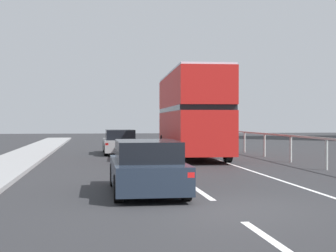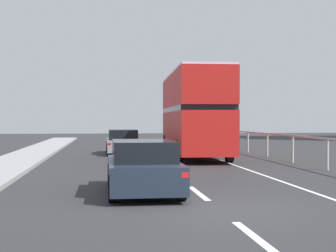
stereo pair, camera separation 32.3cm
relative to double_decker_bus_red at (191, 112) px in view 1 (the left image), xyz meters
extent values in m
cube|color=#2B2B2E|center=(-2.17, -14.81, -2.36)|extent=(75.30, 120.00, 0.10)
cube|color=silver|center=(-2.17, -17.66, -2.30)|extent=(0.16, 2.49, 0.01)
cube|color=silver|center=(-2.17, -12.70, -2.30)|extent=(0.16, 2.49, 0.01)
cube|color=silver|center=(-2.17, -7.75, -2.30)|extent=(0.16, 2.49, 0.01)
cube|color=silver|center=(-2.17, -2.79, -2.30)|extent=(0.16, 2.49, 0.01)
cube|color=silver|center=(-2.17, 2.16, -2.30)|extent=(0.16, 2.49, 0.01)
cube|color=silver|center=(-2.17, 7.11, -2.30)|extent=(0.16, 2.49, 0.01)
cube|color=silver|center=(-2.17, 12.07, -2.30)|extent=(0.16, 2.49, 0.01)
cube|color=silver|center=(0.84, -5.81, -2.30)|extent=(0.12, 46.00, 0.01)
cube|color=#ACB1AD|center=(3.75, -5.81, -1.12)|extent=(0.08, 42.00, 0.08)
cylinder|color=#ACB1AD|center=(3.75, -7.56, -1.71)|extent=(0.10, 0.10, 1.19)
cylinder|color=#ACB1AD|center=(3.75, -4.06, -1.71)|extent=(0.10, 0.10, 1.19)
cylinder|color=#ACB1AD|center=(3.75, -0.56, -1.71)|extent=(0.10, 0.10, 1.19)
cylinder|color=#ACB1AD|center=(3.75, 2.94, -1.71)|extent=(0.10, 0.10, 1.19)
cylinder|color=#ACB1AD|center=(3.75, 6.44, -1.71)|extent=(0.10, 0.10, 1.19)
cylinder|color=#ACB1AD|center=(3.75, 9.94, -1.71)|extent=(0.10, 0.10, 1.19)
cylinder|color=#ACB1AD|center=(3.75, 13.44, -1.71)|extent=(0.10, 0.10, 1.19)
cube|color=red|center=(0.00, -0.01, -0.98)|extent=(2.88, 10.53, 1.96)
cube|color=black|center=(0.00, -0.01, 0.13)|extent=(2.88, 10.11, 0.24)
cube|color=red|center=(0.00, -0.01, 1.07)|extent=(2.88, 10.53, 1.66)
cube|color=silver|center=(0.00, -0.01, 1.95)|extent=(2.82, 10.32, 0.10)
cube|color=black|center=(0.22, 5.18, -0.88)|extent=(2.18, 0.13, 1.37)
cube|color=yellow|center=(0.22, 5.18, 1.49)|extent=(1.46, 0.10, 0.28)
cylinder|color=black|center=(-0.95, 3.85, -1.81)|extent=(0.32, 1.01, 1.00)
cylinder|color=black|center=(1.28, 3.76, -1.81)|extent=(0.32, 1.01, 1.00)
cylinder|color=black|center=(-1.27, -3.57, -1.81)|extent=(0.32, 1.01, 1.00)
cylinder|color=black|center=(0.96, -3.67, -1.81)|extent=(0.32, 1.01, 1.00)
cube|color=#1F2938|center=(-3.59, -12.42, -1.79)|extent=(1.76, 4.25, 0.67)
cube|color=black|center=(-3.59, -12.64, -1.20)|extent=(1.55, 2.34, 0.52)
cube|color=red|center=(-4.37, -14.52, -1.63)|extent=(0.16, 0.06, 0.12)
cube|color=red|center=(-2.81, -14.52, -1.63)|extent=(0.16, 0.06, 0.12)
cylinder|color=black|center=(-4.39, -11.00, -1.99)|extent=(0.20, 0.64, 0.64)
cylinder|color=black|center=(-2.79, -11.00, -1.99)|extent=(0.20, 0.64, 0.64)
cylinder|color=black|center=(-4.39, -13.85, -1.99)|extent=(0.20, 0.64, 0.64)
cylinder|color=black|center=(-2.79, -13.85, -1.99)|extent=(0.20, 0.64, 0.64)
cube|color=gray|center=(-3.57, 2.63, -1.81)|extent=(1.78, 4.51, 0.63)
cube|color=black|center=(-3.57, 2.41, -1.22)|extent=(1.56, 2.48, 0.55)
cube|color=red|center=(-4.33, 0.41, -1.65)|extent=(0.16, 0.06, 0.12)
cube|color=red|center=(-2.78, 0.42, -1.65)|extent=(0.16, 0.06, 0.12)
cylinder|color=black|center=(-4.38, 4.17, -1.99)|extent=(0.20, 0.64, 0.64)
cylinder|color=black|center=(-2.79, 4.18, -1.99)|extent=(0.20, 0.64, 0.64)
cylinder|color=black|center=(-4.36, 1.08, -1.99)|extent=(0.20, 0.64, 0.64)
cylinder|color=black|center=(-2.77, 1.09, -1.99)|extent=(0.20, 0.64, 0.64)
camera|label=1|loc=(-4.90, -25.37, -0.41)|focal=53.45mm
camera|label=2|loc=(-4.58, -25.41, -0.41)|focal=53.45mm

